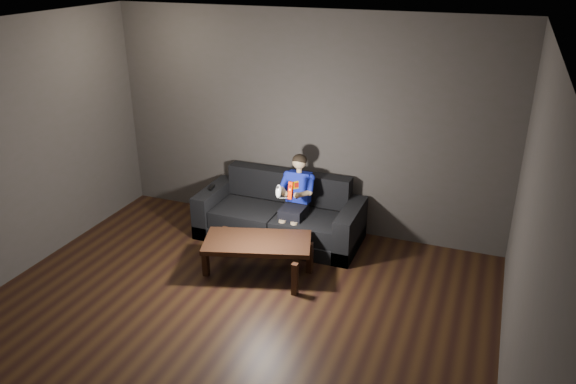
% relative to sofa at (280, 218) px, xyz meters
% --- Properties ---
extents(floor, '(5.00, 5.00, 0.00)m').
position_rel_sofa_xyz_m(floor, '(0.14, -2.04, -0.25)').
color(floor, black).
rests_on(floor, ground).
extents(back_wall, '(5.00, 0.04, 2.70)m').
position_rel_sofa_xyz_m(back_wall, '(0.14, 0.46, 1.10)').
color(back_wall, '#3D3934').
rests_on(back_wall, ground).
extents(right_wall, '(0.04, 5.00, 2.70)m').
position_rel_sofa_xyz_m(right_wall, '(2.64, -2.04, 1.10)').
color(right_wall, '#3D3934').
rests_on(right_wall, ground).
extents(ceiling, '(5.00, 5.00, 0.02)m').
position_rel_sofa_xyz_m(ceiling, '(0.14, -2.04, 2.45)').
color(ceiling, silver).
rests_on(ceiling, back_wall).
extents(sofa, '(1.99, 0.86, 0.77)m').
position_rel_sofa_xyz_m(sofa, '(0.00, 0.00, 0.00)').
color(sofa, black).
rests_on(sofa, floor).
extents(child, '(0.41, 0.51, 1.01)m').
position_rel_sofa_xyz_m(child, '(0.23, -0.05, 0.40)').
color(child, black).
rests_on(child, sofa).
extents(wii_remote_red, '(0.05, 0.07, 0.20)m').
position_rel_sofa_xyz_m(wii_remote_red, '(0.30, -0.44, 0.60)').
color(wii_remote_red, red).
rests_on(wii_remote_red, child).
extents(nunchuk_white, '(0.07, 0.10, 0.16)m').
position_rel_sofa_xyz_m(nunchuk_white, '(0.16, -0.44, 0.57)').
color(nunchuk_white, white).
rests_on(nunchuk_white, child).
extents(wii_remote_black, '(0.06, 0.15, 0.03)m').
position_rel_sofa_xyz_m(wii_remote_black, '(-0.90, -0.07, 0.31)').
color(wii_remote_black, black).
rests_on(wii_remote_black, sofa).
extents(coffee_table, '(1.26, 0.88, 0.42)m').
position_rel_sofa_xyz_m(coffee_table, '(0.09, -0.90, 0.11)').
color(coffee_table, black).
rests_on(coffee_table, floor).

